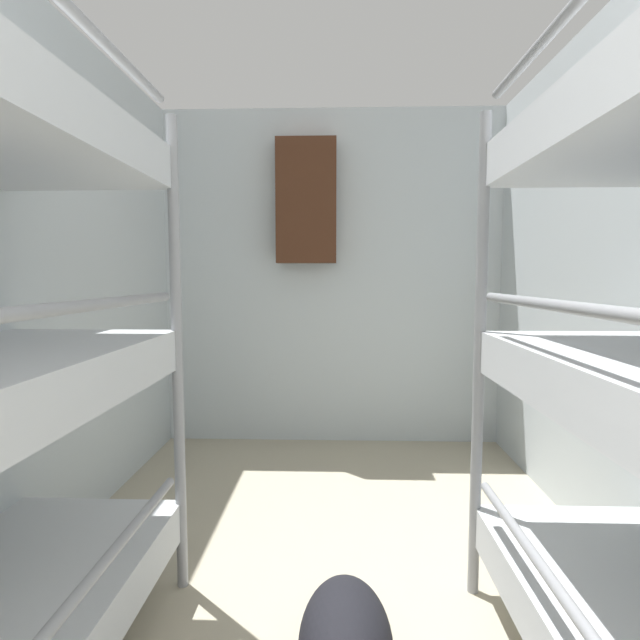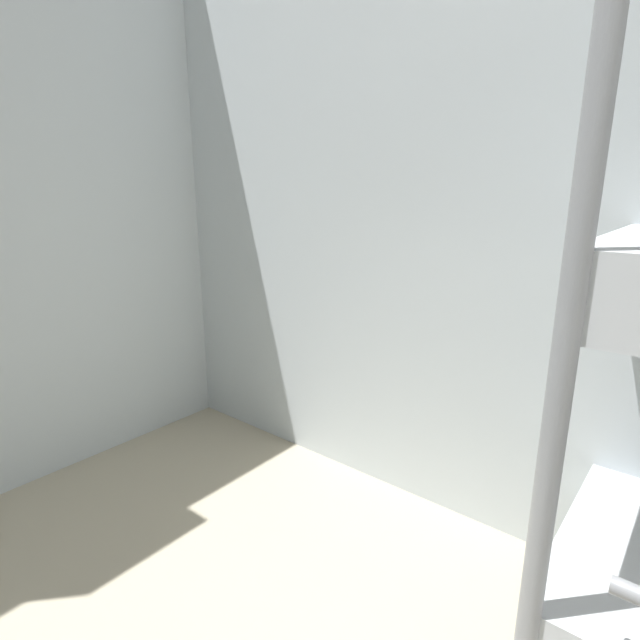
% 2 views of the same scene
% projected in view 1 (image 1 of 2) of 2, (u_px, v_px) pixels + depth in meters
% --- Properties ---
extents(wall_back, '(2.67, 0.06, 2.53)m').
position_uv_depth(wall_back, '(332.00, 279.00, 3.83)').
color(wall_back, silver).
rests_on(wall_back, ground_plane).
extents(hanging_coat, '(0.44, 0.12, 0.90)m').
position_uv_depth(hanging_coat, '(306.00, 201.00, 3.64)').
color(hanging_coat, '#472819').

